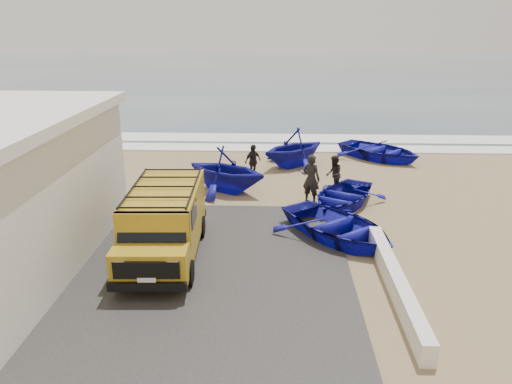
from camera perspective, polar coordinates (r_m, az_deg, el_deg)
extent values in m
plane|color=#907954|center=(15.96, -4.71, -5.49)|extent=(160.00, 160.00, 0.00)
cube|color=#373532|center=(14.57, -13.58, -8.40)|extent=(12.00, 10.00, 0.05)
cube|color=#385166|center=(70.73, 0.80, 13.68)|extent=(180.00, 88.00, 0.01)
cube|color=white|center=(27.27, -1.73, 5.08)|extent=(180.00, 1.60, 0.06)
cube|color=white|center=(29.70, -1.39, 6.22)|extent=(180.00, 2.20, 0.04)
cube|color=black|center=(15.45, -18.40, 3.02)|extent=(0.08, 0.70, 0.90)
cube|color=silver|center=(13.41, 15.68, -9.93)|extent=(0.35, 6.00, 0.55)
cube|color=#B18C1A|center=(14.91, -10.28, -2.64)|extent=(2.07, 3.99, 1.66)
cube|color=#B18C1A|center=(12.91, -11.98, -8.14)|extent=(1.94, 0.98, 0.90)
cube|color=black|center=(12.99, -11.82, -4.04)|extent=(1.77, 0.41, 0.72)
cube|color=black|center=(12.45, -12.44, -8.71)|extent=(1.62, 0.15, 0.45)
cube|color=black|center=(12.63, -12.33, -10.51)|extent=(1.95, 0.22, 0.22)
cube|color=black|center=(14.55, -10.52, 0.62)|extent=(1.96, 3.69, 0.06)
cylinder|color=black|center=(13.66, -15.23, -8.94)|extent=(0.25, 0.71, 0.70)
cylinder|color=black|center=(16.39, -12.54, -3.88)|extent=(0.25, 0.71, 0.70)
cylinder|color=black|center=(13.31, -7.69, -9.17)|extent=(0.25, 0.71, 0.70)
cylinder|color=black|center=(16.10, -6.31, -3.94)|extent=(0.25, 0.71, 0.70)
imported|color=#14159D|center=(16.00, 9.39, -3.87)|extent=(5.09, 5.30, 0.89)
imported|color=#14159D|center=(18.92, 9.80, -0.44)|extent=(4.14, 4.57, 0.78)
imported|color=#14159D|center=(20.12, -3.46, 2.60)|extent=(4.53, 4.33, 1.85)
imported|color=#14159D|center=(23.72, 4.33, 5.11)|extent=(4.61, 4.55, 1.84)
imported|color=#14159D|center=(25.76, 13.93, 4.64)|extent=(5.27, 5.24, 0.90)
imported|color=black|center=(18.89, 6.32, 1.50)|extent=(0.82, 0.73, 1.90)
imported|color=black|center=(20.18, 8.88, 1.99)|extent=(0.63, 0.78, 1.54)
imported|color=black|center=(21.90, -0.35, 3.53)|extent=(0.89, 0.87, 1.50)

